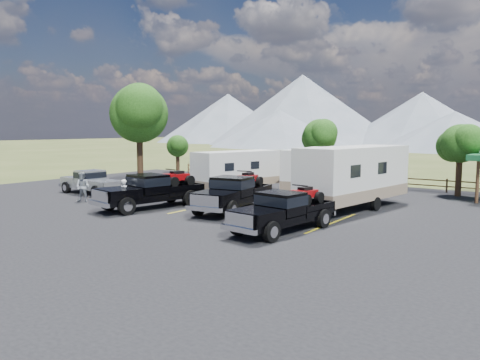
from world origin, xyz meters
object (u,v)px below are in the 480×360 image
Objects in this scene: rig_left at (152,190)px; person_b at (83,187)px; trailer_right at (354,176)px; person_a at (125,194)px; trailer_left at (238,171)px; pickup_silver at (91,182)px; trailer_center at (314,169)px; rig_right at (284,210)px; rig_center at (234,192)px; tree_big_nw at (139,114)px.

rig_left is 3.66× the size of person_b.
trailer_right is 5.98× the size of person_a.
trailer_left reaches higher than person_a.
rig_left is at bearing -129.18° from person_a.
person_b is (-5.11, -8.96, -0.60)m from trailer_left.
rig_left is at bearing 81.60° from pickup_silver.
trailer_center is 0.89× the size of trailer_right.
rig_right is 0.60× the size of trailer_right.
trailer_center reaches higher than pickup_silver.
trailer_center reaches higher than person_b.
rig_left reaches higher than person_b.
rig_center is at bearing 156.52° from rig_right.
trailer_left is at bearing 36.76° from person_b.
rig_left is 0.66× the size of trailer_right.
person_a is at bearing 70.40° from pickup_silver.
rig_right is 0.72× the size of trailer_left.
rig_center is 5.52m from rig_right.
tree_big_nw is at bearing -159.76° from trailer_left.
person_b is at bearing -172.75° from rig_right.
rig_left is 0.80× the size of trailer_left.
trailer_right is at bearing 45.49° from rig_left.
rig_left is 11.21m from trailer_right.
pickup_silver is at bearing 111.15° from person_b.
tree_big_nw is 1.22× the size of rig_center.
pickup_silver is at bearing 179.56° from rig_left.
person_a is at bearing -82.88° from trailer_left.
tree_big_nw is 19.77m from rig_right.
rig_center is 6.66m from trailer_right.
rig_right reaches higher than person_b.
rig_left is 4.68m from rig_center.
trailer_center is at bearing 46.93° from trailer_left.
rig_left reaches higher than person_a.
tree_big_nw is 1.43× the size of pickup_silver.
person_b is at bearing -159.18° from rig_left.
trailer_left is 9.37m from trailer_right.
trailer_right is (9.19, -1.79, 0.30)m from trailer_left.
rig_center is 3.87× the size of person_a.
trailer_center is (0.16, 9.11, 0.60)m from rig_center.
trailer_right is at bearing 109.20° from pickup_silver.
pickup_silver is at bearing -155.19° from trailer_right.
rig_left reaches higher than pickup_silver.
person_b reaches higher than pickup_silver.
rig_right is at bearing -39.25° from rig_center.
person_a is at bearing -122.17° from trailer_center.
trailer_left is (-8.96, 8.95, 0.58)m from rig_right.
trailer_center is 5.31× the size of person_a.
trailer_center is at bearing 118.27° from rig_right.
rig_left reaches higher than rig_center.
trailer_right is (0.24, 7.17, 0.88)m from rig_right.
trailer_right is 12.64m from person_a.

